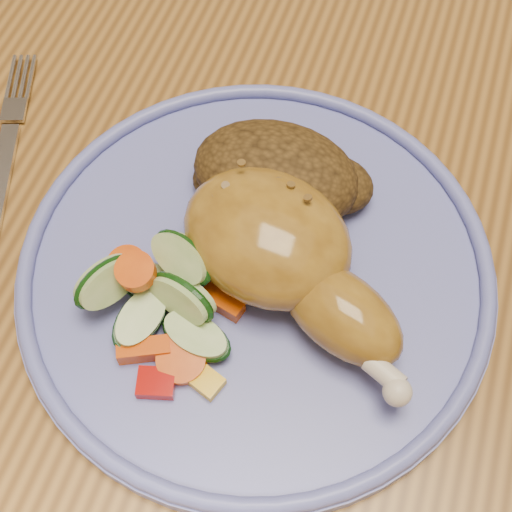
% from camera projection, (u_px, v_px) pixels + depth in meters
% --- Properties ---
extents(ground, '(4.00, 4.00, 0.00)m').
position_uv_depth(ground, '(321.00, 476.00, 1.12)').
color(ground, brown).
rests_on(ground, ground).
extents(dining_table, '(0.90, 1.40, 0.75)m').
position_uv_depth(dining_table, '(391.00, 284.00, 0.54)').
color(dining_table, '#8F5F26').
rests_on(dining_table, ground).
extents(plate, '(0.29, 0.29, 0.01)m').
position_uv_depth(plate, '(256.00, 272.00, 0.44)').
color(plate, '#6167B5').
rests_on(plate, dining_table).
extents(plate_rim, '(0.29, 0.29, 0.01)m').
position_uv_depth(plate_rim, '(256.00, 264.00, 0.43)').
color(plate_rim, '#6167B5').
rests_on(plate_rim, plate).
extents(chicken_leg, '(0.17, 0.13, 0.06)m').
position_uv_depth(chicken_leg, '(285.00, 255.00, 0.41)').
color(chicken_leg, '#9F7021').
rests_on(chicken_leg, plate).
extents(rice_pilaf, '(0.12, 0.08, 0.05)m').
position_uv_depth(rice_pilaf, '(279.00, 176.00, 0.45)').
color(rice_pilaf, '#472F11').
rests_on(rice_pilaf, plate).
extents(vegetable_pile, '(0.11, 0.10, 0.05)m').
position_uv_depth(vegetable_pile, '(160.00, 301.00, 0.41)').
color(vegetable_pile, '#A50A05').
rests_on(vegetable_pile, plate).
extents(fork, '(0.06, 0.15, 0.00)m').
position_uv_depth(fork, '(4.00, 161.00, 0.49)').
color(fork, silver).
rests_on(fork, dining_table).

